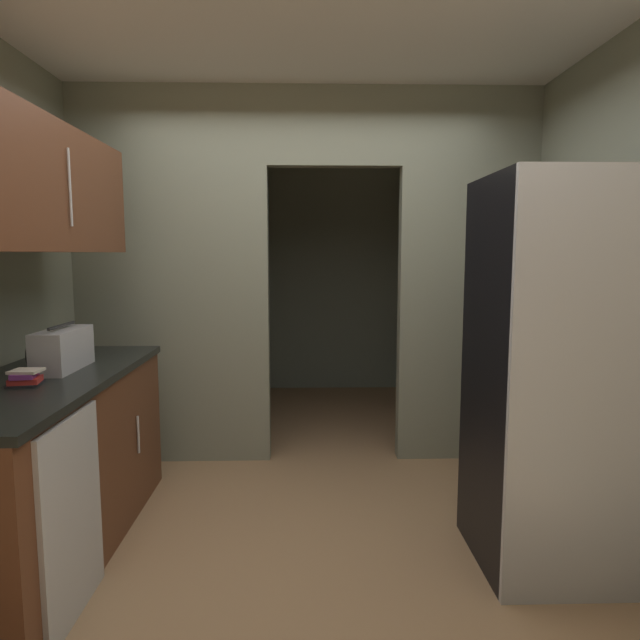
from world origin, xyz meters
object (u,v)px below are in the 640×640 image
at_px(refrigerator, 567,375).
at_px(dishwasher, 72,519).
at_px(boombox, 62,349).
at_px(book_stack, 25,378).

distance_m(refrigerator, dishwasher, 2.32).
xyz_separation_m(refrigerator, boombox, (-2.53, 0.32, 0.08)).
bearing_deg(boombox, dishwasher, -66.01).
relative_size(boombox, book_stack, 2.87).
height_order(dishwasher, book_stack, book_stack).
relative_size(dishwasher, boombox, 2.01).
distance_m(dishwasher, book_stack, 0.70).
relative_size(refrigerator, boombox, 4.43).
height_order(boombox, book_stack, boombox).
distance_m(refrigerator, book_stack, 2.55).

